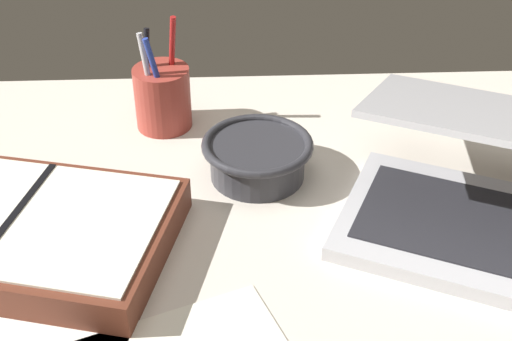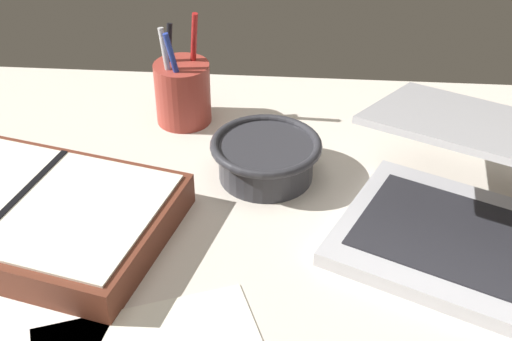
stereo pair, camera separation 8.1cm
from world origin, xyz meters
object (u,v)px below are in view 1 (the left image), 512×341
object	(u,v)px
bowl	(257,156)
planner	(18,230)
laptop	(498,195)
pen_cup	(162,97)

from	to	relation	value
bowl	planner	world-z (taller)	bowl
planner	laptop	bearing A→B (deg)	14.88
pen_cup	bowl	bearing A→B (deg)	-45.90
planner	pen_cup	bearing A→B (deg)	74.31
bowl	planner	bearing A→B (deg)	-155.61
laptop	planner	distance (cm)	54.52
laptop	pen_cup	size ratio (longest dim) A/B	2.60
laptop	bowl	distance (cm)	29.45
bowl	pen_cup	distance (cm)	18.47
bowl	planner	size ratio (longest dim) A/B	0.37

